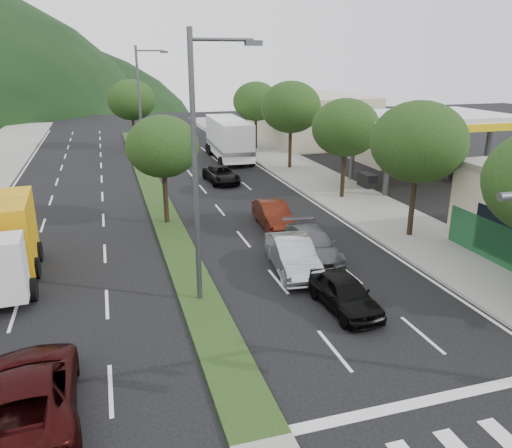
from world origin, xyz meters
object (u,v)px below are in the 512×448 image
object	(u,v)px
tree_r_e	(256,101)
car_queue_d	(221,175)
box_truck	(2,245)
streetlight_near	(200,159)
sedan_silver	(293,255)
tree_r_b	(419,142)
car_queue_c	(273,215)
streetlight_mid	(142,103)
motorhome	(229,138)
suv_maroon	(30,392)
car_queue_a	(344,293)
tree_med_far	(131,100)
tree_r_c	(346,128)
tree_med_near	(163,147)
tree_r_d	(291,107)
car_queue_b	(312,245)

from	to	relation	value
tree_r_e	car_queue_d	xyz separation A→B (m)	(-6.74, -13.13, -4.28)
box_truck	car_queue_d	bearing A→B (deg)	-134.27
tree_r_e	streetlight_near	size ratio (longest dim) A/B	0.67
sedan_silver	box_truck	distance (m)	12.34
tree_r_b	car_queue_c	distance (m)	8.54
car_queue_d	car_queue_c	bearing A→B (deg)	-91.78
streetlight_mid	motorhome	world-z (taller)	streetlight_mid
car_queue_d	suv_maroon	bearing A→B (deg)	-117.75
car_queue_d	box_truck	world-z (taller)	box_truck
streetlight_near	tree_r_e	bearing A→B (deg)	69.77
car_queue_d	tree_r_b	bearing A→B (deg)	-69.40
car_queue_a	motorhome	bearing A→B (deg)	81.78
car_queue_c	tree_med_far	bearing A→B (deg)	104.28
tree_med_far	motorhome	xyz separation A→B (m)	(8.03, -8.38, -3.02)
tree_r_c	tree_med_near	bearing A→B (deg)	-170.54
tree_r_e	car_queue_a	xyz separation A→B (m)	(-6.95, -34.28, -4.22)
car_queue_a	tree_r_d	bearing A→B (deg)	71.50
tree_r_e	streetlight_mid	bearing A→B (deg)	-149.31
tree_r_d	box_truck	xyz separation A→B (m)	(-19.52, -17.62, -3.61)
tree_med_near	car_queue_d	world-z (taller)	tree_med_near
tree_r_c	car_queue_c	bearing A→B (deg)	-146.03
tree_med_near	streetlight_mid	bearing A→B (deg)	89.22
tree_r_d	sedan_silver	world-z (taller)	tree_r_d
car_queue_a	motorhome	world-z (taller)	motorhome
tree_med_far	box_truck	xyz separation A→B (m)	(-7.52, -31.62, -3.43)
tree_r_e	tree_med_near	size ratio (longest dim) A/B	1.11
streetlight_mid	car_queue_b	distance (m)	23.50
tree_r_b	box_truck	size ratio (longest dim) A/B	1.01
tree_med_near	car_queue_b	distance (m)	10.07
tree_r_b	tree_r_c	xyz separation A→B (m)	(0.00, 8.00, -0.29)
tree_r_d	sedan_silver	distance (m)	22.21
suv_maroon	car_queue_a	bearing A→B (deg)	-167.07
tree_r_c	tree_med_far	world-z (taller)	tree_med_far
tree_r_b	car_queue_b	world-z (taller)	tree_r_b
motorhome	car_queue_d	bearing A→B (deg)	-104.83
sedan_silver	car_queue_c	xyz separation A→B (m)	(1.18, 6.15, -0.06)
car_queue_c	tree_r_e	bearing A→B (deg)	78.32
car_queue_c	box_truck	bearing A→B (deg)	-162.77
car_queue_a	tree_med_far	bearing A→B (deg)	94.99
tree_r_c	car_queue_a	xyz separation A→B (m)	(-6.95, -14.28, -4.08)
car_queue_a	car_queue_b	xyz separation A→B (m)	(0.83, 5.00, 0.03)
car_queue_c	sedan_silver	bearing A→B (deg)	-97.91
tree_r_b	streetlight_mid	size ratio (longest dim) A/B	0.69
car_queue_d	streetlight_near	bearing A→B (deg)	-108.76
streetlight_near	car_queue_b	size ratio (longest dim) A/B	2.08
streetlight_mid	car_queue_b	xyz separation A→B (m)	(5.67, -22.28, -4.89)
sedan_silver	car_queue_a	distance (m)	3.90
tree_r_d	tree_r_e	world-z (taller)	tree_r_d
tree_med_near	streetlight_near	distance (m)	10.07
tree_med_near	suv_maroon	size ratio (longest dim) A/B	1.16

